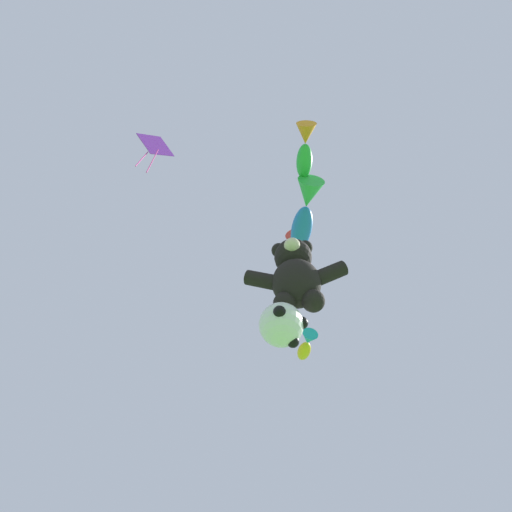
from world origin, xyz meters
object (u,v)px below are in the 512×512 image
(soccer_ball_kite, at_px, (282,325))
(fish_kite_emerald, at_px, (305,148))
(teddy_bear_kite, at_px, (295,274))
(fish_kite_crimson, at_px, (300,251))
(diamond_kite, at_px, (155,147))
(fish_kite_cobalt, at_px, (305,212))
(fish_kite_goldfin, at_px, (306,345))
(fish_kite_violet, at_px, (292,288))

(soccer_ball_kite, height_order, fish_kite_emerald, fish_kite_emerald)
(teddy_bear_kite, bearing_deg, fish_kite_crimson, 79.86)
(teddy_bear_kite, height_order, diamond_kite, diamond_kite)
(fish_kite_cobalt, height_order, fish_kite_goldfin, fish_kite_cobalt)
(fish_kite_goldfin, bearing_deg, fish_kite_violet, -98.07)
(teddy_bear_kite, bearing_deg, diamond_kite, -157.29)
(fish_kite_emerald, distance_m, fish_kite_cobalt, 1.86)
(teddy_bear_kite, bearing_deg, soccer_ball_kite, -166.13)
(fish_kite_violet, bearing_deg, fish_kite_crimson, -78.33)
(fish_kite_cobalt, height_order, fish_kite_violet, fish_kite_violet)
(fish_kite_emerald, relative_size, diamond_kite, 0.57)
(fish_kite_crimson, bearing_deg, fish_kite_cobalt, -82.91)
(fish_kite_emerald, relative_size, fish_kite_crimson, 0.99)
(teddy_bear_kite, xyz_separation_m, fish_kite_goldfin, (0.27, 5.89, 3.08))
(fish_kite_goldfin, bearing_deg, fish_kite_crimson, -89.35)
(fish_kite_emerald, xyz_separation_m, fish_kite_cobalt, (-0.13, 1.83, -0.31))
(soccer_ball_kite, xyz_separation_m, fish_kite_goldfin, (0.67, 5.99, 4.77))
(teddy_bear_kite, height_order, fish_kite_goldfin, fish_kite_goldfin)
(fish_kite_emerald, relative_size, fish_kite_violet, 1.11)
(fish_kite_cobalt, distance_m, diamond_kite, 5.33)
(fish_kite_crimson, height_order, diamond_kite, diamond_kite)
(teddy_bear_kite, bearing_deg, fish_kite_goldfin, 87.38)
(fish_kite_goldfin, bearing_deg, fish_kite_emerald, -87.10)
(soccer_ball_kite, height_order, fish_kite_crimson, fish_kite_crimson)
(fish_kite_cobalt, bearing_deg, fish_kite_emerald, -85.88)
(soccer_ball_kite, xyz_separation_m, fish_kite_cobalt, (0.92, 0.19, 4.72))
(teddy_bear_kite, relative_size, fish_kite_goldfin, 1.60)
(fish_kite_violet, height_order, fish_kite_goldfin, fish_kite_violet)
(fish_kite_crimson, height_order, fish_kite_violet, fish_kite_violet)
(teddy_bear_kite, distance_m, diamond_kite, 6.78)
(fish_kite_cobalt, bearing_deg, fish_kite_goldfin, 92.52)
(teddy_bear_kite, xyz_separation_m, soccer_ball_kite, (-0.40, -0.10, -1.69))
(teddy_bear_kite, xyz_separation_m, fish_kite_cobalt, (0.53, 0.09, 3.03))
(teddy_bear_kite, xyz_separation_m, diamond_kite, (-4.02, -1.68, 5.19))
(teddy_bear_kite, relative_size, soccer_ball_kite, 2.50)
(fish_kite_cobalt, xyz_separation_m, diamond_kite, (-4.54, -1.77, 2.17))
(soccer_ball_kite, height_order, fish_kite_goldfin, fish_kite_goldfin)
(fish_kite_violet, bearing_deg, fish_kite_cobalt, -80.52)
(soccer_ball_kite, height_order, fish_kite_violet, fish_kite_violet)
(soccer_ball_kite, xyz_separation_m, fish_kite_violet, (0.34, 3.68, 5.46))
(fish_kite_crimson, distance_m, diamond_kite, 5.81)
(fish_kite_cobalt, xyz_separation_m, fish_kite_violet, (-0.58, 3.49, 0.75))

